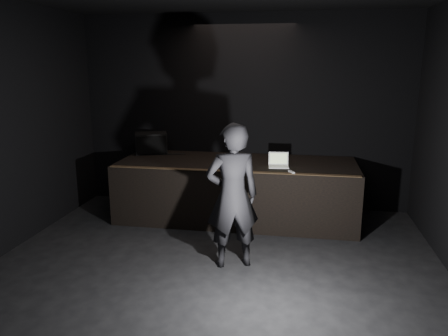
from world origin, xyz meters
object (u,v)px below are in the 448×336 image
Objects in this scene: laptop at (279,163)px; person at (232,196)px; stage_riser at (237,190)px; beer_can at (241,157)px; stage_monitor at (151,143)px.

laptop is 0.18× the size of person.
beer_can is (0.06, -0.01, 0.58)m from stage_riser.
stage_monitor reaches higher than beer_can.
person reaches higher than beer_can.
beer_can is (1.73, -0.44, -0.11)m from stage_monitor.
stage_riser is at bearing 155.84° from laptop.
stage_monitor is at bearing 165.82° from beer_can.
stage_monitor reaches higher than stage_riser.
stage_riser is at bearing -104.49° from person.
person reaches higher than stage_riser.
beer_can is at bearing -4.43° from stage_riser.
stage_riser is 5.93× the size of stage_monitor.
person is at bearing -85.38° from beer_can.
stage_riser is 11.64× the size of laptop.
stage_monitor is 1.79m from beer_can.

